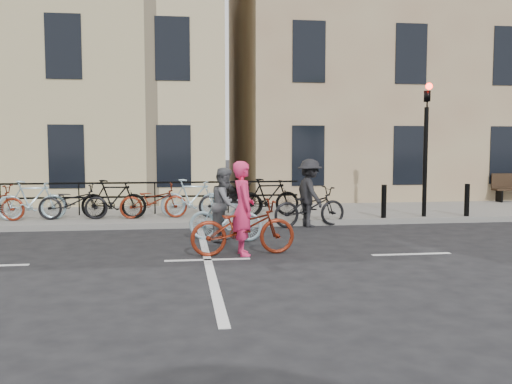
{
  "coord_description": "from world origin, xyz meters",
  "views": [
    {
      "loc": [
        -0.52,
        -10.53,
        2.2
      ],
      "look_at": [
        1.17,
        1.9,
        1.1
      ],
      "focal_mm": 40.0,
      "sensor_mm": 36.0,
      "label": 1
    }
  ],
  "objects": [
    {
      "name": "ground",
      "position": [
        0.0,
        0.0,
        0.0
      ],
      "size": [
        120.0,
        120.0,
        0.0
      ],
      "primitive_type": "plane",
      "color": "black",
      "rests_on": "ground"
    },
    {
      "name": "sidewalk",
      "position": [
        -4.0,
        6.0,
        0.07
      ],
      "size": [
        46.0,
        4.0,
        0.15
      ],
      "primitive_type": "cube",
      "color": "slate",
      "rests_on": "ground"
    },
    {
      "name": "building_east",
      "position": [
        9.0,
        13.0,
        6.15
      ],
      "size": [
        14.0,
        10.0,
        12.0
      ],
      "primitive_type": "cube",
      "color": "#9B7E5D",
      "rests_on": "sidewalk"
    },
    {
      "name": "traffic_light",
      "position": [
        6.2,
        4.34,
        2.45
      ],
      "size": [
        0.18,
        0.3,
        3.9
      ],
      "color": "black",
      "rests_on": "sidewalk"
    },
    {
      "name": "bollard_east",
      "position": [
        5.0,
        4.25,
        0.6
      ],
      "size": [
        0.14,
        0.14,
        0.9
      ],
      "primitive_type": "cylinder",
      "color": "black",
      "rests_on": "sidewalk"
    },
    {
      "name": "bollard_west",
      "position": [
        7.4,
        4.25,
        0.6
      ],
      "size": [
        0.14,
        0.14,
        0.9
      ],
      "primitive_type": "cylinder",
      "color": "black",
      "rests_on": "sidewalk"
    },
    {
      "name": "parked_bikes",
      "position": [
        -2.82,
        5.04,
        0.65
      ],
      "size": [
        11.45,
        1.23,
        1.05
      ],
      "color": "black",
      "rests_on": "sidewalk"
    },
    {
      "name": "cyclist_pink",
      "position": [
        0.72,
        0.4,
        0.64
      ],
      "size": [
        2.12,
        0.92,
        1.84
      ],
      "rotation": [
        0.0,
        0.0,
        1.67
      ],
      "color": "maroon",
      "rests_on": "ground"
    },
    {
      "name": "cyclist_grey",
      "position": [
        0.5,
        2.06,
        0.66
      ],
      "size": [
        1.75,
        1.03,
        1.64
      ],
      "rotation": [
        0.0,
        0.0,
        1.22
      ],
      "color": "#9ABDCA",
      "rests_on": "ground"
    },
    {
      "name": "cyclist_dark",
      "position": [
        2.86,
        3.9,
        0.7
      ],
      "size": [
        2.09,
        1.25,
        1.77
      ],
      "rotation": [
        0.0,
        0.0,
        1.78
      ],
      "color": "black",
      "rests_on": "ground"
    }
  ]
}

